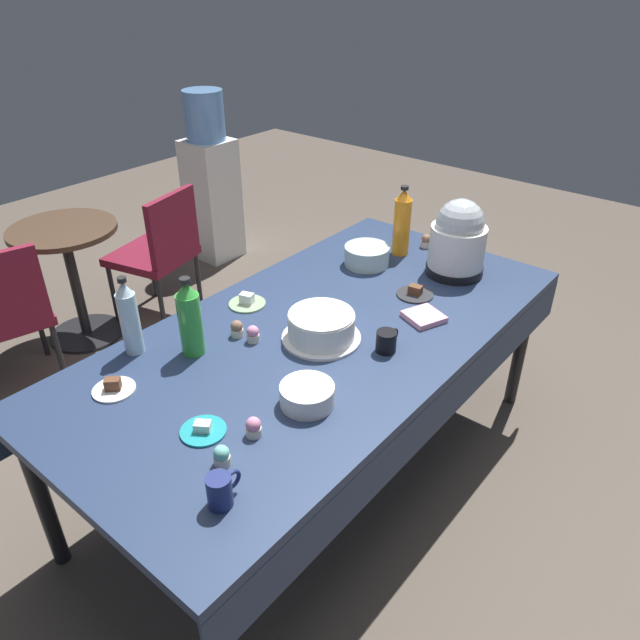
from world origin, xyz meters
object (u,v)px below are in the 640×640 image
(dessert_plate_charcoal, at_px, (415,293))
(cupcake_vanilla, at_px, (253,334))
(soda_bottle_water, at_px, (129,318))
(coffee_mug_black, at_px, (387,341))
(slow_cooker, at_px, (458,240))
(cupcake_cocoa, at_px, (237,329))
(dessert_plate_sage, at_px, (247,302))
(cupcake_lemon, at_px, (222,456))
(coffee_mug_navy, at_px, (221,490))
(soda_bottle_lime_soda, at_px, (190,319))
(glass_salad_bowl, at_px, (367,255))
(cupcake_rose, at_px, (470,247))
(maroon_chair_left, at_px, (1,311))
(water_cooler, at_px, (211,182))
(frosted_layer_cake, at_px, (321,327))
(maroon_chair_right, at_px, (160,248))
(cupcake_mint, at_px, (426,241))
(soda_bottle_orange_juice, at_px, (402,223))
(round_cafe_table, at_px, (70,263))
(dessert_plate_white, at_px, (114,388))
(potluck_table, at_px, (320,344))
(dessert_plate_teal, at_px, (203,430))
(ceramic_snack_bowl, at_px, (307,395))
(cupcake_berry, at_px, (254,427))

(dessert_plate_charcoal, bearing_deg, cupcake_vanilla, 157.86)
(soda_bottle_water, distance_m, coffee_mug_black, 0.95)
(slow_cooker, distance_m, cupcake_cocoa, 1.10)
(dessert_plate_sage, distance_m, cupcake_lemon, 0.94)
(soda_bottle_water, relative_size, coffee_mug_black, 2.68)
(dessert_plate_sage, relative_size, coffee_mug_navy, 1.40)
(soda_bottle_lime_soda, bearing_deg, glass_salad_bowl, -3.59)
(dessert_plate_sage, height_order, soda_bottle_lime_soda, soda_bottle_lime_soda)
(cupcake_rose, xyz_separation_m, soda_bottle_lime_soda, (-1.45, 0.39, 0.11))
(maroon_chair_left, height_order, water_cooler, water_cooler)
(frosted_layer_cake, bearing_deg, maroon_chair_right, 74.47)
(glass_salad_bowl, xyz_separation_m, coffee_mug_navy, (-1.45, -0.56, 0.00))
(soda_bottle_lime_soda, xyz_separation_m, coffee_mug_navy, (-0.43, -0.62, -0.10))
(cupcake_mint, height_order, soda_bottle_orange_juice, soda_bottle_orange_juice)
(soda_bottle_orange_juice, relative_size, round_cafe_table, 0.48)
(glass_salad_bowl, bearing_deg, dessert_plate_white, 175.93)
(dessert_plate_white, bearing_deg, potluck_table, -22.15)
(cupcake_rose, height_order, soda_bottle_lime_soda, soda_bottle_lime_soda)
(dessert_plate_teal, bearing_deg, slow_cooker, -2.77)
(dessert_plate_white, xyz_separation_m, soda_bottle_lime_soda, (0.33, -0.03, 0.13))
(dessert_plate_teal, distance_m, round_cafe_table, 2.05)
(dessert_plate_white, relative_size, dessert_plate_sage, 0.93)
(dessert_plate_teal, relative_size, maroon_chair_left, 0.17)
(soda_bottle_orange_juice, bearing_deg, slow_cooker, -94.28)
(glass_salad_bowl, xyz_separation_m, water_cooler, (0.66, 1.88, -0.21))
(round_cafe_table, bearing_deg, maroon_chair_right, -25.46)
(coffee_mug_black, bearing_deg, frosted_layer_cake, 111.94)
(dessert_plate_white, xyz_separation_m, round_cafe_table, (0.69, 1.54, -0.26))
(dessert_plate_teal, relative_size, coffee_mug_navy, 1.29)
(ceramic_snack_bowl, bearing_deg, glass_salad_bowl, 25.19)
(ceramic_snack_bowl, xyz_separation_m, soda_bottle_water, (-0.18, 0.70, 0.11))
(ceramic_snack_bowl, distance_m, water_cooler, 2.86)
(dessert_plate_charcoal, height_order, soda_bottle_water, soda_bottle_water)
(ceramic_snack_bowl, xyz_separation_m, cupcake_berry, (-0.22, 0.03, -0.00))
(coffee_mug_navy, height_order, maroon_chair_right, maroon_chair_right)
(coffee_mug_black, height_order, maroon_chair_left, maroon_chair_left)
(frosted_layer_cake, distance_m, soda_bottle_water, 0.71)
(dessert_plate_sage, relative_size, cupcake_vanilla, 2.34)
(dessert_plate_sage, bearing_deg, dessert_plate_white, -174.31)
(cupcake_berry, bearing_deg, dessert_plate_sage, 46.89)
(cupcake_cocoa, bearing_deg, cupcake_rose, -15.23)
(cupcake_berry, xyz_separation_m, cupcake_vanilla, (0.38, 0.38, 0.00))
(soda_bottle_lime_soda, relative_size, round_cafe_table, 0.43)
(cupcake_lemon, height_order, soda_bottle_lime_soda, soda_bottle_lime_soda)
(ceramic_snack_bowl, height_order, cupcake_lemon, ceramic_snack_bowl)
(soda_bottle_water, bearing_deg, cupcake_lemon, -105.53)
(cupcake_lemon, xyz_separation_m, cupcake_rose, (1.78, 0.12, 0.00))
(dessert_plate_white, bearing_deg, ceramic_snack_bowl, -56.58)
(dessert_plate_white, relative_size, maroon_chair_left, 0.17)
(potluck_table, relative_size, slow_cooker, 6.13)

